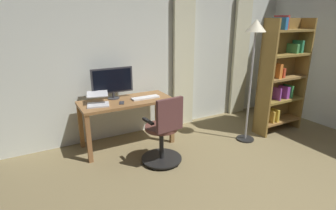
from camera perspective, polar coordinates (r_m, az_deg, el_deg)
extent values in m
cube|color=silver|center=(4.61, -1.14, 11.83)|extent=(5.30, 0.10, 2.76)
cube|color=beige|center=(5.54, 15.32, 9.96)|extent=(0.37, 0.06, 2.32)
cube|color=beige|center=(4.72, 3.38, 9.25)|extent=(0.40, 0.06, 2.32)
cube|color=olive|center=(4.00, -9.02, 0.76)|extent=(1.37, 0.60, 0.04)
cube|color=olive|center=(4.15, 0.86, -3.69)|extent=(0.06, 0.06, 0.69)
cube|color=#915F37|center=(3.74, -16.69, -7.06)|extent=(0.06, 0.06, 0.69)
cube|color=olive|center=(4.58, -2.36, -1.56)|extent=(0.06, 0.06, 0.69)
cube|color=olive|center=(4.21, -18.27, -4.32)|extent=(0.06, 0.06, 0.69)
cylinder|color=black|center=(3.75, -1.39, -11.40)|extent=(0.56, 0.56, 0.02)
sphere|color=black|center=(3.88, 1.87, -10.54)|extent=(0.05, 0.05, 0.05)
sphere|color=black|center=(3.97, -2.34, -9.82)|extent=(0.05, 0.05, 0.05)
sphere|color=black|center=(3.78, -5.37, -11.48)|extent=(0.05, 0.05, 0.05)
sphere|color=black|center=(3.55, -2.95, -13.52)|extent=(0.05, 0.05, 0.05)
sphere|color=black|center=(3.62, 1.85, -12.84)|extent=(0.05, 0.05, 0.05)
cylinder|color=black|center=(3.64, -1.42, -8.40)|extent=(0.06, 0.06, 0.44)
cylinder|color=brown|center=(3.54, -1.45, -4.87)|extent=(0.48, 0.48, 0.05)
cube|color=brown|center=(3.30, 0.39, -2.17)|extent=(0.38, 0.08, 0.43)
cube|color=black|center=(3.40, -4.32, -3.50)|extent=(0.06, 0.24, 0.03)
cube|color=black|center=(3.60, 1.22, -2.19)|extent=(0.06, 0.24, 0.03)
cylinder|color=#333338|center=(4.12, -11.65, 1.49)|extent=(0.18, 0.18, 0.01)
cylinder|color=#333338|center=(4.11, -11.68, 2.08)|extent=(0.04, 0.04, 0.08)
cube|color=#333338|center=(4.06, -11.91, 5.20)|extent=(0.63, 0.03, 0.38)
cube|color=black|center=(4.04, -11.84, 5.16)|extent=(0.58, 0.01, 0.34)
cube|color=white|center=(4.04, -4.88, 1.58)|extent=(0.43, 0.13, 0.02)
cube|color=silver|center=(3.83, -14.81, 0.04)|extent=(0.34, 0.30, 0.02)
cube|color=silver|center=(3.91, -14.99, 2.32)|extent=(0.34, 0.30, 0.04)
cube|color=#333338|center=(3.87, -9.93, 0.47)|extent=(0.12, 0.16, 0.01)
cube|color=olive|center=(5.18, 26.48, 5.79)|extent=(0.04, 0.30, 1.90)
cube|color=olive|center=(4.52, 20.24, 5.03)|extent=(0.04, 0.30, 1.90)
cube|color=olive|center=(4.92, 22.38, 5.78)|extent=(0.88, 0.04, 1.90)
cube|color=olive|center=(5.04, 22.50, -2.97)|extent=(0.81, 0.30, 0.04)
cube|color=olive|center=(4.93, 23.02, 1.15)|extent=(0.81, 0.30, 0.04)
cube|color=olive|center=(4.84, 23.57, 5.44)|extent=(0.81, 0.30, 0.04)
cube|color=olive|center=(4.78, 24.14, 9.87)|extent=(0.81, 0.30, 0.04)
cube|color=olive|center=(4.75, 24.74, 14.38)|extent=(0.81, 0.30, 0.04)
cube|color=gold|center=(4.90, 21.67, -1.89)|extent=(0.04, 0.24, 0.22)
cube|color=green|center=(5.03, 24.41, 2.76)|extent=(0.03, 0.19, 0.21)
cube|color=orange|center=(4.66, 22.24, 6.85)|extent=(0.06, 0.21, 0.23)
cube|color=#448E4D|center=(4.88, 25.31, 10.96)|extent=(0.06, 0.20, 0.15)
cube|color=red|center=(4.58, 23.21, 16.03)|extent=(0.03, 0.26, 0.21)
cube|color=gold|center=(4.83, 20.88, -2.19)|extent=(0.03, 0.24, 0.20)
cube|color=purple|center=(4.80, 22.19, 2.32)|extent=(0.03, 0.21, 0.21)
cube|color=#C94529|center=(4.75, 23.01, 6.47)|extent=(0.05, 0.18, 0.15)
cube|color=#328A5C|center=(4.98, 26.20, 11.25)|extent=(0.05, 0.19, 0.20)
cube|color=#2B6EAE|center=(4.55, 22.94, 15.87)|extent=(0.06, 0.26, 0.18)
cube|color=gold|center=(4.92, 21.75, -2.15)|extent=(0.05, 0.22, 0.16)
cube|color=purple|center=(4.95, 23.68, 2.58)|extent=(0.07, 0.19, 0.20)
cylinder|color=black|center=(4.55, 16.26, -7.00)|extent=(0.28, 0.28, 0.02)
cylinder|color=#A5A5A8|center=(4.27, 17.24, 3.28)|extent=(0.03, 0.03, 1.70)
cone|color=beige|center=(4.14, 18.49, 15.93)|extent=(0.29, 0.29, 0.18)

